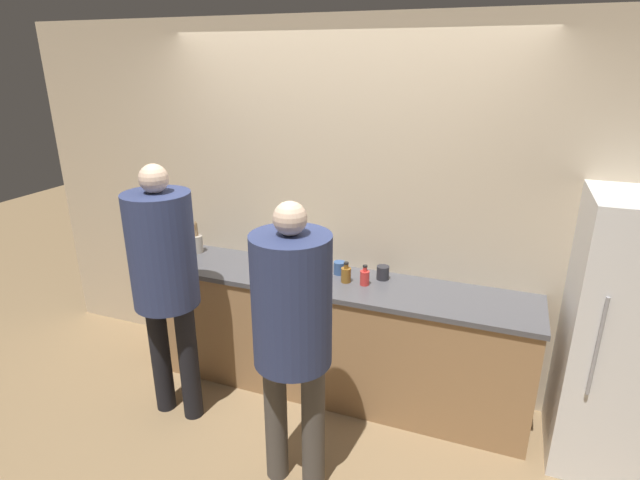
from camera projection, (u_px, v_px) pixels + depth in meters
name	position (u px, v px, depth m)	size (l,w,h in m)	color
ground_plane	(313.00, 412.00, 3.48)	(14.00, 14.00, 0.00)	#8C704C
wall_back	(344.00, 211.00, 3.57)	(5.20, 0.06, 2.60)	#C6B293
counter	(330.00, 334.00, 3.62)	(2.79, 0.59, 0.89)	#9E754C
refrigerator	(623.00, 337.00, 2.84)	(0.60, 0.64, 1.66)	white
person_left	(164.00, 269.00, 3.13)	(0.41, 0.41, 1.75)	black
person_center	(292.00, 322.00, 2.58)	(0.41, 0.41, 1.69)	#4C4742
fruit_bowl	(284.00, 266.00, 3.54)	(0.38, 0.38, 0.13)	beige
utensil_crock	(197.00, 243.00, 3.90)	(0.09, 0.09, 0.25)	#ADA393
bottle_red	(365.00, 277.00, 3.35)	(0.06, 0.06, 0.14)	red
bottle_amber	(346.00, 274.00, 3.39)	(0.07, 0.07, 0.14)	brown
cup_blue	(339.00, 268.00, 3.52)	(0.08, 0.08, 0.09)	#335184
cup_black	(383.00, 273.00, 3.43)	(0.09, 0.09, 0.10)	#28282D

